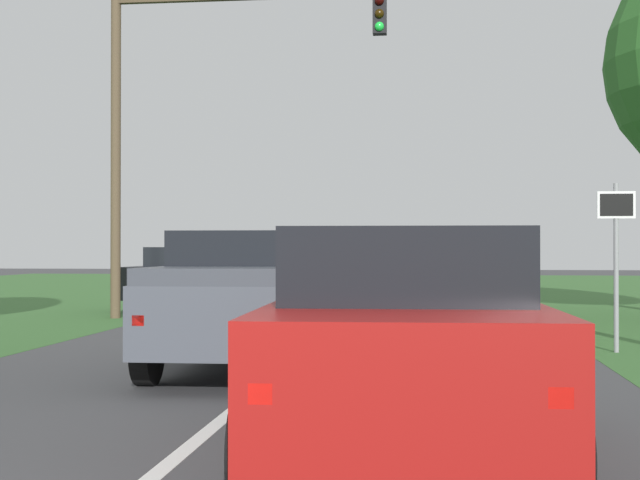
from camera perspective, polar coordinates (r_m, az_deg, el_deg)
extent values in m
plane|color=#424244|center=(13.93, -1.59, -7.48)|extent=(120.00, 120.00, 0.00)
cube|color=#9E1411|center=(7.47, 5.34, -7.21)|extent=(2.19, 4.71, 0.91)
cube|color=black|center=(7.65, 5.32, -1.50)|extent=(1.89, 2.94, 0.57)
cube|color=red|center=(5.25, -3.73, -9.55)|extent=(0.14, 0.06, 0.12)
cube|color=red|center=(5.27, 14.80, -9.50)|extent=(0.14, 0.06, 0.12)
cylinder|color=black|center=(9.00, -1.31, -8.99)|extent=(0.27, 0.73, 0.72)
cylinder|color=black|center=(9.02, 11.82, -8.96)|extent=(0.27, 0.73, 0.72)
cylinder|color=black|center=(6.19, -4.24, -12.86)|extent=(0.27, 0.73, 0.72)
cylinder|color=black|center=(6.21, 15.12, -12.81)|extent=(0.27, 0.73, 0.72)
cube|color=#4C515B|center=(12.69, -4.56, -4.40)|extent=(2.01, 4.98, 0.86)
cube|color=black|center=(12.42, -4.76, -0.99)|extent=(1.73, 1.91, 0.66)
cube|color=#41454E|center=(11.16, -5.99, -2.21)|extent=(1.86, 1.91, 0.20)
cube|color=red|center=(10.50, -11.28, -4.96)|extent=(0.14, 0.06, 0.12)
cube|color=red|center=(10.15, -2.67, -5.12)|extent=(0.14, 0.06, 0.12)
cylinder|color=black|center=(14.42, -7.24, -5.64)|extent=(0.24, 0.80, 0.80)
cylinder|color=black|center=(14.11, 0.46, -5.76)|extent=(0.24, 0.80, 0.80)
cylinder|color=black|center=(11.46, -10.76, -6.96)|extent=(0.24, 0.80, 0.80)
cylinder|color=black|center=(11.07, -1.06, -7.20)|extent=(0.24, 0.80, 0.80)
cylinder|color=brown|center=(22.69, -12.66, 5.71)|extent=(0.24, 0.24, 8.30)
cube|color=black|center=(21.99, 3.76, 13.86)|extent=(0.32, 0.28, 0.90)
sphere|color=black|center=(21.92, 3.74, 14.72)|extent=(0.22, 0.22, 0.22)
sphere|color=black|center=(21.84, 3.74, 13.96)|extent=(0.22, 0.22, 0.22)
sphere|color=#1ED83F|center=(21.77, 3.74, 13.19)|extent=(0.22, 0.22, 0.22)
cylinder|color=gray|center=(15.50, 18.04, -1.67)|extent=(0.08, 0.08, 2.74)
cube|color=white|center=(15.48, 18.05, 2.10)|extent=(0.60, 0.03, 0.44)
cube|color=black|center=(15.47, 18.06, 2.11)|extent=(0.52, 0.01, 0.36)
cube|color=black|center=(24.23, -6.95, -2.70)|extent=(4.43, 1.95, 0.86)
cube|color=black|center=(24.27, -7.45, -1.06)|extent=(2.67, 1.68, 0.52)
cube|color=red|center=(23.01, -2.24, -2.71)|extent=(0.06, 0.14, 0.12)
cube|color=red|center=(24.50, -1.59, -2.58)|extent=(0.06, 0.14, 0.12)
cylinder|color=black|center=(23.77, -10.71, -3.78)|extent=(0.69, 0.24, 0.68)
cylinder|color=black|center=(25.51, -9.37, -3.56)|extent=(0.69, 0.24, 0.68)
cylinder|color=black|center=(23.03, -4.28, -3.89)|extent=(0.69, 0.24, 0.68)
cylinder|color=black|center=(24.83, -3.36, -3.65)|extent=(0.69, 0.24, 0.68)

